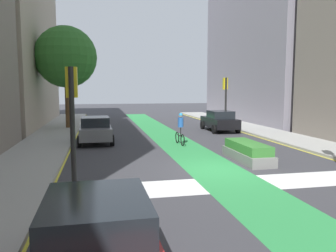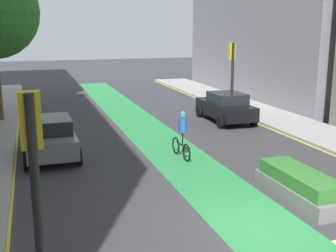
% 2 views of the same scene
% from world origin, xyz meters
% --- Properties ---
extents(ground_plane, '(120.00, 120.00, 0.00)m').
position_xyz_m(ground_plane, '(0.00, 0.00, 0.00)').
color(ground_plane, '#38383D').
extents(bike_lane_paint, '(2.40, 60.00, 0.01)m').
position_xyz_m(bike_lane_paint, '(0.09, 0.00, 0.00)').
color(bike_lane_paint, '#2D8C47').
rests_on(bike_lane_paint, ground_plane).
extents(traffic_signal_near_left, '(0.35, 0.52, 3.91)m').
position_xyz_m(traffic_signal_near_left, '(-5.25, -1.58, 2.75)').
color(traffic_signal_near_left, black).
rests_on(traffic_signal_near_left, ground_plane).
extents(traffic_signal_far_right, '(0.35, 0.52, 4.12)m').
position_xyz_m(traffic_signal_far_right, '(5.61, 13.12, 2.89)').
color(traffic_signal_far_right, black).
rests_on(traffic_signal_far_right, ground_plane).
extents(car_black_right_far, '(2.07, 4.23, 1.57)m').
position_xyz_m(car_black_right_far, '(4.62, 11.69, 0.80)').
color(car_black_right_far, black).
rests_on(car_black_right_far, ground_plane).
extents(car_grey_left_far, '(2.08, 4.23, 1.57)m').
position_xyz_m(car_grey_left_far, '(-4.65, 7.98, 0.80)').
color(car_grey_left_far, slate).
rests_on(car_grey_left_far, ground_plane).
extents(cyclist_in_lane, '(0.32, 1.73, 1.86)m').
position_xyz_m(cyclist_in_lane, '(0.16, 6.19, 0.97)').
color(cyclist_in_lane, black).
rests_on(cyclist_in_lane, ground_plane).
extents(median_planter, '(1.13, 3.31, 0.85)m').
position_xyz_m(median_planter, '(2.09, 1.33, 0.40)').
color(median_planter, slate).
rests_on(median_planter, ground_plane).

